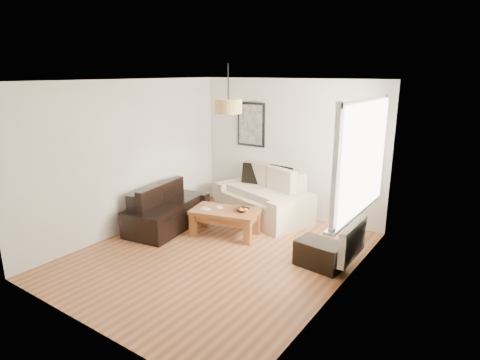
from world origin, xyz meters
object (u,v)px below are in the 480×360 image
Objects in this scene: loveseat_cream at (263,194)px; coffee_table at (225,223)px; sofa_leather at (168,208)px; ottoman at (320,254)px.

loveseat_cream is 1.64× the size of coffee_table.
ottoman is (2.88, 0.13, -0.17)m from sofa_leather.
coffee_table reaches higher than ottoman.
loveseat_cream is 2.16m from ottoman.
loveseat_cream is 1.14m from coffee_table.
loveseat_cream reaches higher than coffee_table.
coffee_table is at bearing -84.64° from sofa_leather.
ottoman is at bearing -18.67° from loveseat_cream.
loveseat_cream is at bearing 86.67° from coffee_table.
sofa_leather is 1.12m from coffee_table.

